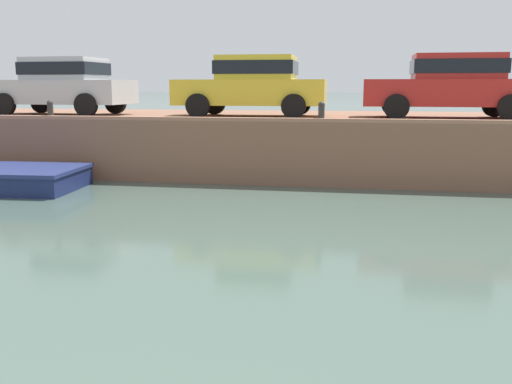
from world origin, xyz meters
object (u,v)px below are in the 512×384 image
Objects in this scene: car_left_inner_yellow at (253,83)px; car_centre_red at (452,83)px; mooring_bollard_west at (50,109)px; mooring_bollard_mid at (321,111)px; car_leftmost_silver at (63,84)px.

car_left_inner_yellow is 4.92m from car_centre_red.
car_centre_red reaches higher than mooring_bollard_west.
mooring_bollard_west is 6.55m from mooring_bollard_mid.
car_left_inner_yellow is 8.72× the size of mooring_bollard_west.
car_leftmost_silver is at bearing 165.11° from mooring_bollard_mid.
car_left_inner_yellow is 2.77m from mooring_bollard_mid.
mooring_bollard_mid is at bearing -45.50° from car_left_inner_yellow.
car_leftmost_silver is 0.95× the size of car_centre_red.
car_leftmost_silver and car_left_inner_yellow have the same top height.
car_centre_red is at bearing -0.02° from car_left_inner_yellow.
mooring_bollard_mid is (7.23, -1.92, -0.61)m from car_leftmost_silver.
mooring_bollard_mid is at bearing -147.59° from car_centre_red.
car_left_inner_yellow is at bearing 134.50° from mooring_bollard_mid.
mooring_bollard_mid is (6.55, 0.00, 0.00)m from mooring_bollard_west.
car_leftmost_silver is 2.13m from mooring_bollard_west.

